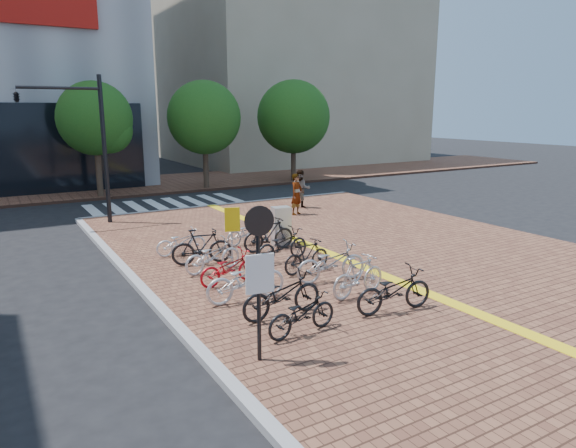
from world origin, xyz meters
TOP-DOWN VIEW (x-y plane):
  - ground at (0.00, 0.00)m, footprint 120.00×120.00m
  - sidewalk at (3.00, -5.00)m, footprint 14.00×34.00m
  - tactile_strip at (2.00, -5.00)m, footprint 0.40×34.00m
  - kerb_west at (-4.00, -5.00)m, footprint 0.25×34.00m
  - kerb_north at (3.00, 12.00)m, footprint 14.00×0.25m
  - far_sidewalk at (0.00, 21.00)m, footprint 70.00×8.00m
  - building_beige at (18.00, 32.00)m, footprint 20.00×18.00m
  - crosswalk at (0.50, 14.00)m, footprint 7.50×4.00m
  - street_trees at (5.04, 17.45)m, footprint 16.20×4.60m
  - bike_0 at (-1.96, -2.51)m, footprint 1.73×0.76m
  - bike_1 at (-1.86, -1.53)m, footprint 1.97×0.72m
  - bike_2 at (-2.12, -0.26)m, footprint 2.03×0.80m
  - bike_3 at (-1.96, 1.06)m, footprint 1.74×0.75m
  - bike_4 at (-1.92, 2.28)m, footprint 1.85×0.90m
  - bike_5 at (-1.91, 3.10)m, footprint 1.86×0.86m
  - bike_6 at (-2.11, 4.38)m, footprint 1.60×0.57m
  - bike_7 at (0.45, -2.57)m, footprint 2.01×0.91m
  - bike_8 at (0.39, -1.37)m, footprint 1.76×0.71m
  - bike_9 at (0.47, -0.11)m, footprint 2.06×0.98m
  - bike_10 at (0.32, 0.85)m, footprint 1.64×0.66m
  - bike_11 at (0.28, 2.16)m, footprint 1.97×0.96m
  - bike_12 at (0.50, 3.40)m, footprint 1.82×0.52m
  - bike_13 at (0.27, 4.48)m, footprint 1.63×0.66m
  - pedestrian_a at (4.38, 7.99)m, footprint 0.77×0.66m
  - pedestrian_b at (5.38, 9.21)m, footprint 1.07×0.98m
  - utility_box at (1.23, 3.87)m, footprint 0.66×0.52m
  - yellow_sign at (-1.05, 2.83)m, footprint 0.44×0.19m
  - notice_sign at (-3.23, -3.10)m, footprint 0.53×0.16m
  - traffic_light_pole at (-4.34, 10.54)m, footprint 3.12×1.20m

SIDE VIEW (x-z plane):
  - ground at x=0.00m, z-range 0.00..0.00m
  - crosswalk at x=0.50m, z-range 0.00..0.01m
  - sidewalk at x=3.00m, z-range 0.00..0.15m
  - far_sidewalk at x=0.00m, z-range 0.00..0.15m
  - kerb_west at x=-4.00m, z-range 0.00..0.15m
  - kerb_north at x=3.00m, z-range 0.00..0.15m
  - tactile_strip at x=2.00m, z-range 0.15..0.16m
  - bike_13 at x=0.27m, z-range 0.15..0.99m
  - bike_6 at x=-2.11m, z-range 0.15..0.99m
  - bike_0 at x=-1.96m, z-range 0.15..1.03m
  - bike_3 at x=-1.96m, z-range 0.15..1.04m
  - bike_4 at x=-1.92m, z-range 0.15..1.08m
  - bike_10 at x=0.32m, z-range 0.15..1.11m
  - bike_11 at x=0.28m, z-range 0.15..1.14m
  - bike_7 at x=0.45m, z-range 0.15..1.17m
  - bike_1 at x=-1.86m, z-range 0.15..1.18m
  - bike_8 at x=0.39m, z-range 0.15..1.18m
  - bike_9 at x=0.47m, z-range 0.15..1.19m
  - bike_2 at x=-2.12m, z-range 0.15..1.20m
  - bike_5 at x=-1.91m, z-range 0.15..1.23m
  - bike_12 at x=0.50m, z-range 0.15..1.24m
  - utility_box at x=1.23m, z-range 0.15..1.45m
  - pedestrian_b at x=5.38m, z-range 0.15..1.92m
  - pedestrian_a at x=4.38m, z-range 0.15..1.94m
  - yellow_sign at x=-1.05m, z-range 0.47..2.14m
  - notice_sign at x=-3.23m, z-range 0.53..3.41m
  - street_trees at x=5.04m, z-range 0.92..7.27m
  - traffic_light_pole at x=-4.34m, z-range 1.26..7.06m
  - building_beige at x=18.00m, z-range 0.00..18.00m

